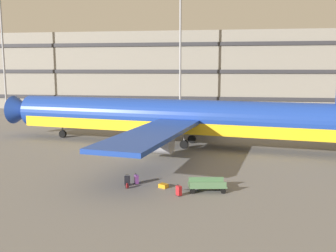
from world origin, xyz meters
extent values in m
plane|color=slate|center=(0.00, 0.00, 0.00)|extent=(600.00, 600.00, 0.00)
cube|color=gray|center=(0.00, 45.46, 7.79)|extent=(131.71, 18.00, 15.58)
cube|color=#2D2D33|center=(0.00, 36.36, 2.60)|extent=(130.39, 0.24, 0.70)
cube|color=#2D2D33|center=(0.00, 36.36, 7.79)|extent=(130.39, 0.24, 0.70)
cube|color=#2D2D33|center=(0.00, 36.36, 12.99)|extent=(130.39, 0.24, 0.70)
cylinder|color=navy|center=(3.42, 3.49, 3.19)|extent=(37.93, 10.07, 3.72)
cube|color=yellow|center=(3.42, 3.49, 2.17)|extent=(36.43, 9.74, 1.19)
cone|color=navy|center=(-16.24, 6.86, 3.19)|extent=(3.53, 3.99, 3.53)
cube|color=navy|center=(2.75, -6.35, 2.91)|extent=(7.03, 16.41, 0.36)
cube|color=navy|center=(6.06, 12.98, 2.91)|extent=(7.03, 16.41, 0.36)
cylinder|color=#9E9EA3|center=(2.74, -3.45, 1.59)|extent=(2.97, 2.47, 2.05)
cylinder|color=#9E9EA3|center=(5.09, 10.25, 1.59)|extent=(2.97, 2.47, 2.05)
cylinder|color=black|center=(-10.76, 5.92, 0.45)|extent=(0.95, 0.50, 0.90)
cylinder|color=slate|center=(-10.76, 5.92, 1.12)|extent=(0.20, 0.20, 1.33)
cylinder|color=black|center=(4.65, 1.67, 0.45)|extent=(0.95, 0.50, 0.90)
cylinder|color=slate|center=(4.65, 1.67, 1.12)|extent=(0.20, 0.20, 1.33)
cylinder|color=black|center=(5.18, 4.79, 0.45)|extent=(0.95, 0.50, 0.90)
cylinder|color=slate|center=(5.18, 4.79, 1.12)|extent=(0.20, 0.20, 1.33)
cylinder|color=gray|center=(-32.25, 29.25, 10.69)|extent=(0.36, 0.36, 21.39)
cylinder|color=gray|center=(1.03, 29.25, 10.68)|extent=(0.36, 0.36, 21.37)
cube|color=#72388C|center=(2.46, -11.17, 0.36)|extent=(0.41, 0.49, 0.61)
cylinder|color=#333338|center=(2.34, -11.10, 0.73)|extent=(0.02, 0.02, 0.14)
cylinder|color=#333338|center=(2.46, -11.31, 0.73)|extent=(0.02, 0.02, 0.14)
cube|color=black|center=(2.40, -11.21, 0.80)|extent=(0.14, 0.22, 0.02)
cylinder|color=black|center=(2.45, -10.98, 0.03)|extent=(0.05, 0.04, 0.05)
cylinder|color=black|center=(2.62, -11.28, 0.03)|extent=(0.05, 0.04, 0.05)
cylinder|color=black|center=(2.30, -11.07, 0.03)|extent=(0.05, 0.04, 0.05)
cylinder|color=black|center=(2.47, -11.37, 0.03)|extent=(0.05, 0.04, 0.05)
cube|color=orange|center=(4.56, -11.75, 0.14)|extent=(0.75, 0.69, 0.28)
cube|color=black|center=(4.28, -11.60, 0.14)|extent=(0.14, 0.22, 0.02)
cube|color=#B21E23|center=(5.85, -13.33, 0.37)|extent=(0.44, 0.45, 0.63)
cylinder|color=#333338|center=(5.72, -13.30, 0.73)|extent=(0.02, 0.02, 0.11)
cylinder|color=#333338|center=(5.86, -13.46, 0.73)|extent=(0.02, 0.02, 0.11)
cube|color=black|center=(5.79, -13.38, 0.79)|extent=(0.15, 0.17, 0.02)
cylinder|color=black|center=(5.83, -13.15, 0.03)|extent=(0.05, 0.05, 0.05)
cylinder|color=black|center=(6.02, -13.38, 0.03)|extent=(0.05, 0.05, 0.05)
cylinder|color=black|center=(5.67, -13.28, 0.03)|extent=(0.05, 0.05, 0.05)
cylinder|color=black|center=(5.87, -13.51, 0.03)|extent=(0.05, 0.05, 0.05)
cube|color=black|center=(1.89, -11.64, 0.38)|extent=(0.40, 0.25, 0.66)
cylinder|color=#333338|center=(1.99, -11.57, 0.75)|extent=(0.02, 0.02, 0.08)
cylinder|color=#333338|center=(1.78, -11.59, 0.75)|extent=(0.02, 0.02, 0.08)
cube|color=black|center=(1.88, -11.58, 0.79)|extent=(0.21, 0.04, 0.02)
cylinder|color=black|center=(2.05, -11.71, 0.03)|extent=(0.02, 0.05, 0.05)
cylinder|color=black|center=(1.74, -11.74, 0.03)|extent=(0.02, 0.05, 0.05)
cylinder|color=black|center=(2.03, -11.54, 0.03)|extent=(0.02, 0.05, 0.05)
cylinder|color=black|center=(1.73, -11.57, 0.03)|extent=(0.02, 0.05, 0.05)
ellipsoid|color=maroon|center=(2.05, -12.31, 0.21)|extent=(0.20, 0.37, 0.41)
ellipsoid|color=maroon|center=(2.14, -12.31, 0.14)|extent=(0.09, 0.26, 0.18)
torus|color=black|center=(2.02, -12.31, 0.42)|extent=(0.02, 0.08, 0.08)
cube|color=black|center=(1.96, -12.22, 0.21)|extent=(0.03, 0.04, 0.35)
cube|color=black|center=(1.97, -12.42, 0.21)|extent=(0.03, 0.04, 0.35)
cube|color=#4C724C|center=(7.66, -12.06, 0.42)|extent=(2.77, 1.70, 0.12)
cylinder|color=#4C4C51|center=(6.04, -12.33, 0.18)|extent=(0.70, 0.16, 0.05)
cube|color=#4C724C|center=(7.76, -12.67, 0.62)|extent=(2.44, 0.43, 0.40)
cube|color=#4C724C|center=(7.57, -11.45, 0.62)|extent=(2.44, 0.43, 0.40)
cylinder|color=black|center=(6.73, -12.77, 0.18)|extent=(0.37, 0.16, 0.36)
cylinder|color=black|center=(6.55, -11.68, 0.18)|extent=(0.37, 0.16, 0.36)
cylinder|color=black|center=(8.78, -12.44, 0.18)|extent=(0.37, 0.16, 0.36)
cylinder|color=black|center=(8.60, -11.35, 0.18)|extent=(0.37, 0.16, 0.36)
camera|label=1|loc=(8.66, -37.40, 8.41)|focal=40.51mm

